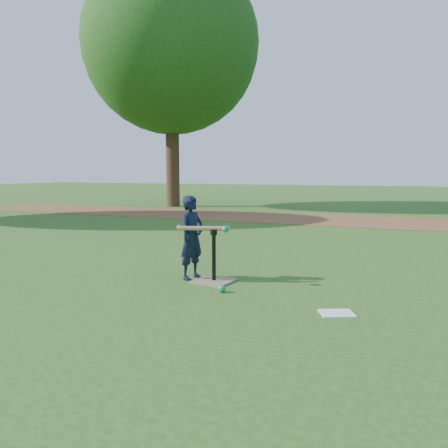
% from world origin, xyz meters
% --- Properties ---
extents(ground, '(80.00, 80.00, 0.00)m').
position_xyz_m(ground, '(0.00, 0.00, 0.00)').
color(ground, '#285116').
rests_on(ground, ground).
extents(dirt_strip, '(24.00, 3.00, 0.01)m').
position_xyz_m(dirt_strip, '(0.00, 7.50, 0.01)').
color(dirt_strip, brown).
rests_on(dirt_strip, ground).
extents(child, '(0.31, 0.41, 1.00)m').
position_xyz_m(child, '(-0.09, 0.17, 0.50)').
color(child, black).
rests_on(child, ground).
extents(wiffle_ball_ground, '(0.08, 0.08, 0.08)m').
position_xyz_m(wiffle_ball_ground, '(0.48, -0.25, 0.04)').
color(wiffle_ball_ground, '#0D9650').
rests_on(wiffle_ball_ground, ground).
extents(clipboard, '(0.37, 0.33, 0.01)m').
position_xyz_m(clipboard, '(1.72, -0.50, 0.01)').
color(clipboard, white).
rests_on(clipboard, ground).
extents(batting_tee, '(0.48, 0.48, 0.61)m').
position_xyz_m(batting_tee, '(0.21, 0.13, 0.11)').
color(batting_tee, '#877756').
rests_on(batting_tee, ground).
extents(swing_action, '(0.67, 0.25, 0.08)m').
position_xyz_m(swing_action, '(0.12, 0.09, 0.63)').
color(swing_action, tan).
rests_on(swing_action, ground).
extents(tree_left, '(6.40, 6.40, 9.08)m').
position_xyz_m(tree_left, '(-6.00, 10.00, 5.87)').
color(tree_left, '#382316').
rests_on(tree_left, ground).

